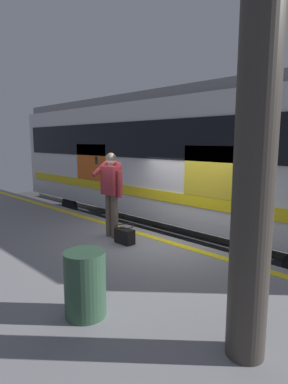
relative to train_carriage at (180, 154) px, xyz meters
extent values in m
plane|color=#3D3D3F|center=(-1.52, 2.24, -2.50)|extent=(26.50, 26.50, 0.00)
cube|color=gray|center=(-1.52, 4.34, -2.03)|extent=(17.67, 4.20, 0.96)
cube|color=yellow|center=(-1.52, 2.54, -1.54)|extent=(17.31, 0.16, 0.01)
cube|color=slate|center=(-1.52, 0.71, -2.42)|extent=(22.97, 0.08, 0.16)
cube|color=slate|center=(-1.52, -0.72, -2.42)|extent=(22.97, 0.08, 0.16)
cube|color=silver|center=(0.00, -0.01, -0.10)|extent=(12.00, 3.03, 2.90)
cube|color=gray|center=(0.00, -0.01, 1.47)|extent=(11.76, 2.79, 0.24)
cube|color=black|center=(0.00, 1.52, 0.40)|extent=(11.40, 0.03, 0.90)
cube|color=yellow|center=(0.00, 1.52, -0.90)|extent=(11.40, 0.03, 0.24)
cube|color=gold|center=(-2.10, 1.53, -0.25)|extent=(1.43, 0.02, 1.05)
cube|color=#D85919|center=(2.10, 1.53, -0.25)|extent=(1.43, 0.02, 1.05)
cylinder|color=black|center=(3.90, 1.21, -1.92)|extent=(0.84, 0.12, 0.84)
cylinder|color=black|center=(3.90, -1.22, -1.92)|extent=(0.84, 0.12, 0.84)
cylinder|color=brown|center=(-0.87, 3.08, -1.11)|extent=(0.14, 0.14, 0.87)
cylinder|color=brown|center=(-0.69, 3.08, -1.11)|extent=(0.14, 0.14, 0.87)
cube|color=maroon|center=(-0.78, 3.08, -0.40)|extent=(0.40, 0.24, 0.56)
sphere|color=maroon|center=(-0.78, 2.92, -0.13)|extent=(0.20, 0.20, 0.20)
sphere|color=beige|center=(-0.78, 3.08, 0.04)|extent=(0.22, 0.22, 0.22)
cylinder|color=maroon|center=(-1.03, 3.08, -0.45)|extent=(0.09, 0.09, 0.51)
cylinder|color=maroon|center=(-0.55, 3.16, -0.16)|extent=(0.09, 0.42, 0.33)
cube|color=black|center=(-0.55, 3.26, 0.00)|extent=(0.07, 0.02, 0.15)
cube|color=black|center=(-1.28, 3.18, -1.41)|extent=(0.39, 0.20, 0.27)
torus|color=black|center=(-1.28, 3.18, -1.21)|extent=(0.35, 0.35, 0.02)
cylinder|color=#38332D|center=(-4.45, 4.50, 0.09)|extent=(0.35, 0.35, 3.28)
cylinder|color=#2D4C38|center=(-2.88, 5.15, -1.18)|extent=(0.46, 0.46, 0.74)
camera|label=1|loc=(-5.68, 7.01, 0.38)|focal=29.82mm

